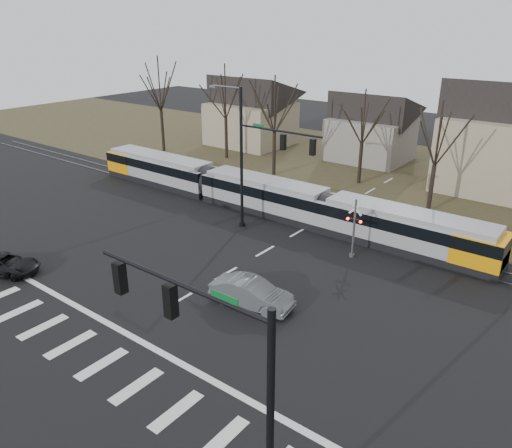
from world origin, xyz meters
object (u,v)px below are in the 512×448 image
Objects in this scene: sedan at (251,293)px; suv at (5,264)px; rail_crossing_signal at (354,230)px; tram at (264,194)px.

suv is at bearing 104.65° from sedan.
rail_crossing_signal is at bearing -18.40° from sedan.
rail_crossing_signal is (15.83, 14.90, 1.29)m from suv.
rail_crossing_signal is at bearing -18.46° from tram.
tram is 9.09× the size of rail_crossing_signal.
sedan is (8.10, -11.95, -0.74)m from tram.
sedan is 1.02× the size of suv.
tram is at bearing 161.54° from rail_crossing_signal.
tram reaches higher than sedan.
suv is at bearing -136.72° from rail_crossing_signal.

